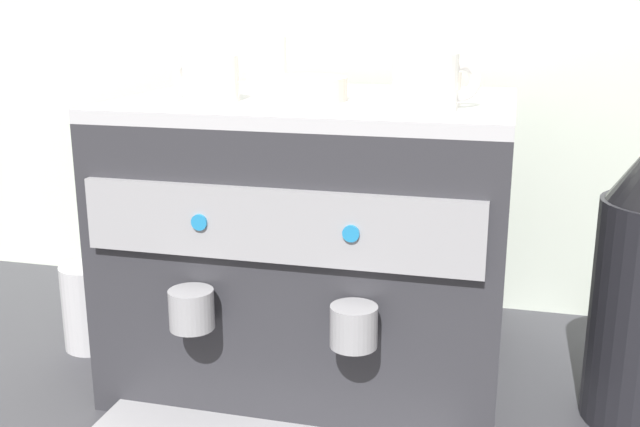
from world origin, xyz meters
TOP-DOWN VIEW (x-y plane):
  - ground_plane at (0.00, 0.00)m, footprint 4.00×4.00m
  - espresso_machine at (0.00, -0.00)m, footprint 0.54×0.52m
  - ceramic_cup_0 at (0.16, -0.10)m, footprint 0.11×0.09m
  - ceramic_cup_1 at (-0.11, 0.10)m, footprint 0.06×0.11m
  - ceramic_cup_2 at (-0.13, -0.08)m, footprint 0.11×0.07m
  - ceramic_bowl_0 at (-0.02, -0.04)m, footprint 0.13×0.13m
  - ceramic_bowl_1 at (0.14, 0.08)m, footprint 0.10×0.10m
  - milk_pitcher at (-0.38, -0.02)m, footprint 0.09×0.09m

SIDE VIEW (x-z plane):
  - ground_plane at x=0.00m, z-range 0.00..0.00m
  - milk_pitcher at x=-0.38m, z-range 0.00..0.14m
  - espresso_machine at x=0.00m, z-range 0.00..0.41m
  - ceramic_bowl_0 at x=-0.02m, z-range 0.41..0.45m
  - ceramic_bowl_1 at x=0.14m, z-range 0.41..0.45m
  - ceramic_cup_2 at x=-0.13m, z-range 0.42..0.48m
  - ceramic_cup_0 at x=0.16m, z-range 0.42..0.48m
  - ceramic_cup_1 at x=-0.11m, z-range 0.42..0.50m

